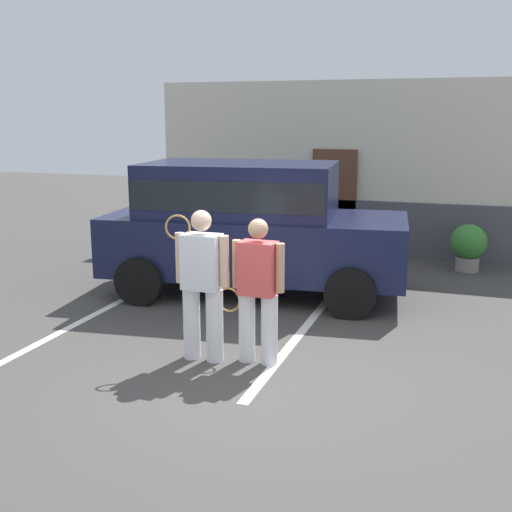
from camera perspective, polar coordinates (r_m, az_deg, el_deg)
The scene contains 8 objects.
ground_plane at distance 6.99m, azimuth -0.56°, elevation -10.67°, with size 40.00×40.00×0.00m, color #423F3D.
parking_stripe_0 at distance 9.44m, azimuth -13.67°, elevation -4.78°, with size 0.12×4.40×0.01m, color silver.
parking_stripe_1 at distance 8.28m, azimuth 4.04°, elevation -6.91°, with size 0.12×4.40×0.01m, color silver.
house_frontage at distance 12.97m, azimuth 9.40°, elevation 7.32°, with size 8.53×0.40×3.44m.
parked_suv at distance 9.85m, azimuth -0.67°, elevation 3.12°, with size 4.79×2.60×2.05m.
tennis_player_man at distance 7.17m, azimuth -4.88°, elevation -2.44°, with size 0.78×0.27×1.74m.
tennis_player_woman at distance 7.07m, azimuth 0.15°, elevation -3.04°, with size 0.87×0.28×1.66m.
potted_plant_by_porch at distance 12.03m, azimuth 18.58°, elevation 0.94°, with size 0.65×0.65×0.85m.
Camera 1 is at (2.15, -6.06, 2.76)m, focal length 44.45 mm.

